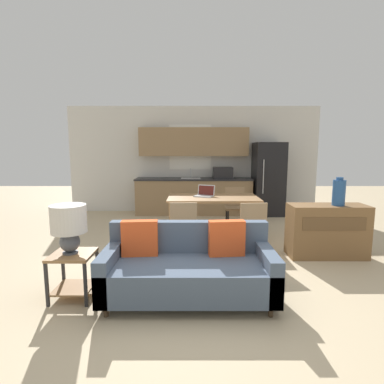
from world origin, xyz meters
TOP-DOWN VIEW (x-y plane):
  - ground_plane at (0.00, 0.00)m, footprint 20.00×20.00m
  - wall_back at (-0.00, 4.63)m, footprint 6.40×0.07m
  - kitchen_counter at (0.02, 4.33)m, footprint 2.89×0.65m
  - refrigerator at (1.84, 4.21)m, footprint 0.71×0.77m
  - dining_table at (0.33, 2.09)m, footprint 1.60×0.88m
  - couch at (-0.08, -0.04)m, footprint 1.81×0.80m
  - side_table at (-1.34, -0.06)m, footprint 0.44×0.44m
  - table_lamp at (-1.36, -0.05)m, footprint 0.37×0.37m
  - credenza at (1.99, 1.22)m, footprint 1.14×0.44m
  - vase at (2.12, 1.18)m, footprint 0.18×0.18m
  - dining_chair_near_left at (-0.18, 1.29)m, footprint 0.43×0.43m
  - dining_chair_far_right at (0.84, 2.85)m, footprint 0.43×0.43m
  - dining_chair_near_right at (0.85, 1.26)m, footprint 0.46×0.46m
  - laptop at (0.19, 2.16)m, footprint 0.40×0.36m

SIDE VIEW (x-z plane):
  - ground_plane at x=0.00m, z-range 0.00..0.00m
  - couch at x=-0.08m, z-range -0.08..0.75m
  - side_table at x=-1.34m, z-range 0.08..0.59m
  - credenza at x=1.99m, z-range 0.00..0.80m
  - dining_chair_near_left at x=-0.18m, z-range 0.06..0.90m
  - dining_chair_far_right at x=0.84m, z-range 0.06..0.90m
  - dining_chair_near_right at x=0.85m, z-range 0.06..0.90m
  - dining_table at x=0.33m, z-range 0.32..1.10m
  - laptop at x=0.19m, z-range 0.73..0.93m
  - table_lamp at x=-1.36m, z-range 0.57..1.10m
  - kitchen_counter at x=0.02m, z-range -0.23..1.92m
  - refrigerator at x=1.84m, z-range 0.00..1.78m
  - vase at x=2.12m, z-range 0.78..1.20m
  - wall_back at x=0.00m, z-range 0.00..2.70m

